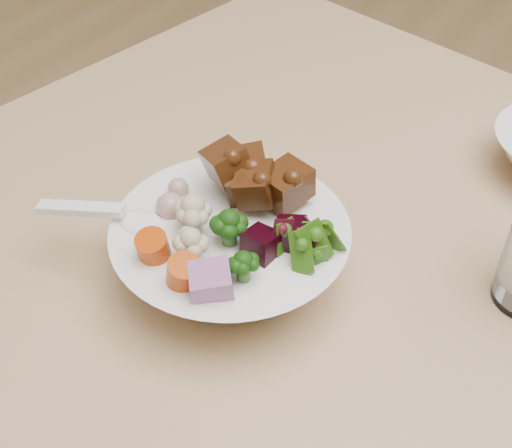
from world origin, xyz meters
name	(u,v)px	position (x,y,z in m)	size (l,w,h in m)	color
food_bowl	(233,250)	(-0.59, -0.11, 0.72)	(0.21, 0.21, 0.11)	white
soup_spoon	(126,220)	(-0.68, -0.16, 0.74)	(0.12, 0.06, 0.02)	white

